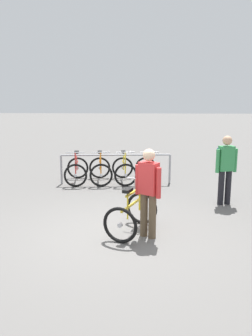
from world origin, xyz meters
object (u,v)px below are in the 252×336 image
at_px(racked_bike_orange, 100,170).
at_px(featured_bicycle, 134,206).
at_px(racked_bike_teal, 148,170).
at_px(racked_bike_yellow, 124,170).
at_px(racked_bike_red, 77,170).
at_px(person_with_featured_bike, 148,189).
at_px(pedestrian_with_backpack, 225,165).

relative_size(racked_bike_orange, featured_bicycle, 0.94).
distance_m(racked_bike_orange, featured_bicycle, 3.87).
bearing_deg(racked_bike_teal, racked_bike_yellow, -175.95).
relative_size(racked_bike_yellow, featured_bicycle, 0.93).
bearing_deg(racked_bike_red, featured_bicycle, -64.39).
xyz_separation_m(racked_bike_teal, person_with_featured_bike, (-0.08, -4.11, 0.54)).
relative_size(racked_bike_yellow, racked_bike_teal, 1.01).
bearing_deg(pedestrian_with_backpack, featured_bicycle, -140.22).
bearing_deg(racked_bike_teal, pedestrian_with_backpack, -49.42).
bearing_deg(racked_bike_teal, person_with_featured_bike, -91.08).
bearing_deg(featured_bicycle, racked_bike_orange, 105.92).
bearing_deg(person_with_featured_bike, pedestrian_with_backpack, 47.93).
bearing_deg(featured_bicycle, racked_bike_yellow, 95.50).
height_order(racked_bike_red, person_with_featured_bike, person_with_featured_bike).
bearing_deg(person_with_featured_bike, racked_bike_orange, 108.18).
xyz_separation_m(racked_bike_orange, racked_bike_teal, (1.40, 0.10, 0.00)).
bearing_deg(racked_bike_red, person_with_featured_bike, -63.04).
bearing_deg(person_with_featured_bike, racked_bike_yellow, 98.68).
relative_size(racked_bike_red, racked_bike_orange, 0.99).
height_order(racked_bike_teal, featured_bicycle, featured_bicycle).
distance_m(racked_bike_yellow, featured_bicycle, 3.79).
bearing_deg(racked_bike_red, pedestrian_with_backpack, -26.40).
distance_m(racked_bike_red, person_with_featured_bike, 4.48).
height_order(racked_bike_teal, pedestrian_with_backpack, pedestrian_with_backpack).
bearing_deg(racked_bike_teal, racked_bike_orange, -175.95).
relative_size(racked_bike_yellow, person_with_featured_bike, 0.71).
xyz_separation_m(racked_bike_yellow, person_with_featured_bike, (0.62, -4.06, 0.54)).
xyz_separation_m(featured_bicycle, pedestrian_with_backpack, (2.11, 1.75, 0.45)).
distance_m(racked_bike_teal, person_with_featured_bike, 4.15).
bearing_deg(pedestrian_with_backpack, racked_bike_red, 153.60).
height_order(featured_bicycle, person_with_featured_bike, person_with_featured_bike).
bearing_deg(person_with_featured_bike, racked_bike_red, 116.96).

